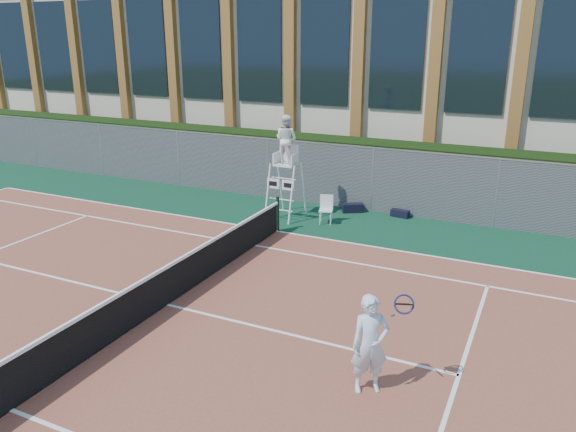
% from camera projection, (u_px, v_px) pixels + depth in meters
% --- Properties ---
extents(ground, '(120.00, 120.00, 0.00)m').
position_uv_depth(ground, '(167.00, 306.00, 12.62)').
color(ground, '#233814').
extents(apron, '(36.00, 20.00, 0.01)m').
position_uv_depth(apron, '(193.00, 288.00, 13.48)').
color(apron, '#0C351D').
rests_on(apron, ground).
extents(tennis_court, '(23.77, 10.97, 0.02)m').
position_uv_depth(tennis_court, '(167.00, 305.00, 12.62)').
color(tennis_court, brown).
rests_on(tennis_court, apron).
extents(tennis_net, '(0.10, 11.30, 1.10)m').
position_uv_depth(tennis_net, '(165.00, 284.00, 12.46)').
color(tennis_net, black).
rests_on(tennis_net, ground).
extents(fence, '(40.00, 0.06, 2.20)m').
position_uv_depth(fence, '(318.00, 174.00, 19.84)').
color(fence, '#595E60').
rests_on(fence, ground).
extents(hedge, '(40.00, 1.40, 2.20)m').
position_uv_depth(hedge, '(330.00, 167.00, 20.87)').
color(hedge, black).
rests_on(hedge, ground).
extents(building, '(45.00, 10.60, 8.22)m').
position_uv_depth(building, '(392.00, 71.00, 26.76)').
color(building, beige).
rests_on(building, ground).
extents(umpire_chair, '(0.96, 1.47, 3.43)m').
position_uv_depth(umpire_chair, '(286.00, 142.00, 18.06)').
color(umpire_chair, white).
rests_on(umpire_chair, ground).
extents(plastic_chair, '(0.52, 0.52, 0.91)m').
position_uv_depth(plastic_chair, '(326.00, 207.00, 18.01)').
color(plastic_chair, silver).
rests_on(plastic_chair, apron).
extents(sports_bag_near, '(0.75, 0.61, 0.30)m').
position_uv_depth(sports_bag_near, '(353.00, 208.00, 19.19)').
color(sports_bag_near, black).
rests_on(sports_bag_near, apron).
extents(sports_bag_far, '(0.63, 0.33, 0.24)m').
position_uv_depth(sports_bag_far, '(400.00, 213.00, 18.71)').
color(sports_bag_far, black).
rests_on(sports_bag_far, apron).
extents(tennis_player, '(1.04, 0.80, 1.77)m').
position_uv_depth(tennis_player, '(370.00, 344.00, 9.33)').
color(tennis_player, silver).
rests_on(tennis_player, tennis_court).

